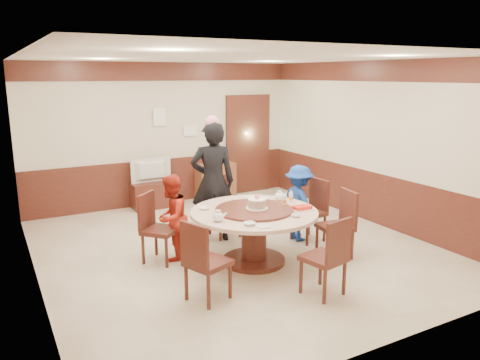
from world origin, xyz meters
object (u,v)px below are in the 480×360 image
banquet_table (254,226)px  tv_stand (153,195)px  side_cabinet (215,181)px  birthday_cake (257,203)px  thermos (217,154)px  person_standing (213,182)px  shrimp_platter (302,208)px  person_blue (299,203)px  person_red (171,218)px  television (152,171)px

banquet_table → tv_stand: banquet_table is taller
banquet_table → side_cabinet: 3.55m
birthday_cake → thermos: size_ratio=0.80×
person_standing → tv_stand: bearing=-63.8°
birthday_cake → shrimp_platter: bearing=-26.9°
banquet_table → birthday_cake: 0.32m
person_blue → person_red: bearing=78.8°
person_standing → person_blue: (1.17, -0.66, -0.34)m
person_standing → person_blue: 1.39m
birthday_cake → television: birthday_cake is taller
shrimp_platter → birthday_cake: bearing=153.1°
person_red → banquet_table: bearing=99.4°
shrimp_platter → person_red: bearing=148.0°
person_standing → shrimp_platter: 1.58m
person_blue → thermos: person_blue is taller
shrimp_platter → tv_stand: size_ratio=0.35×
shrimp_platter → tv_stand: shrimp_platter is taller
person_standing → side_cabinet: bearing=-96.4°
person_blue → shrimp_platter: bearing=141.4°
shrimp_platter → television: size_ratio=0.37×
shrimp_platter → person_standing: bearing=115.6°
person_standing → shrimp_platter: person_standing is taller
person_blue → television: bearing=20.7°
person_standing → side_cabinet: person_standing is taller
person_red → birthday_cake: bearing=99.7°
side_cabinet → birthday_cake: bearing=-106.5°
tv_stand → television: (0.00, 0.00, 0.48)m
side_cabinet → person_blue: bearing=-89.2°
person_red → television: person_red is taller
thermos → shrimp_platter: bearing=-97.9°
side_cabinet → thermos: bearing=0.0°
television → person_red: bearing=74.3°
person_standing → person_blue: bearing=170.8°
person_blue → television: 3.23m
person_blue → shrimp_platter: 0.92m
birthday_cake → person_blue: bearing=24.2°
person_blue → television: size_ratio=1.48×
person_blue → birthday_cake: (-1.05, -0.47, 0.25)m
shrimp_platter → side_cabinet: (0.46, 3.68, -0.40)m
person_red → tv_stand: person_red is taller
person_red → shrimp_platter: bearing=102.4°
person_blue → tv_stand: (-1.41, 2.90, -0.35)m
shrimp_platter → side_cabinet: size_ratio=0.38×
television → thermos: 1.44m
tv_stand → thermos: 1.59m
banquet_table → television: (-0.33, 3.36, 0.20)m
shrimp_platter → thermos: (0.51, 3.68, 0.16)m
side_cabinet → person_standing: bearing=-116.6°
tv_stand → side_cabinet: side_cabinet is taller
shrimp_platter → tv_stand: 3.80m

